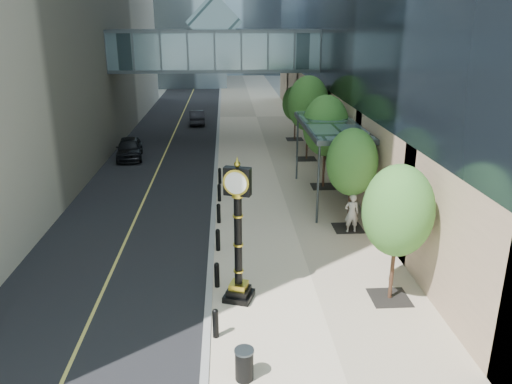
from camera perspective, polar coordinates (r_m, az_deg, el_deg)
The scene contains 13 objects.
ground at distance 16.06m, azimuth 5.53°, elevation -18.02°, with size 320.00×320.00×0.00m, color gray.
road at distance 53.75m, azimuth -8.58°, elevation 8.38°, with size 8.00×180.00×0.02m, color black.
sidewalk at distance 53.63m, azimuth 0.06°, elevation 8.58°, with size 8.00×180.00×0.06m, color #C6B398.
curb at distance 53.54m, azimuth -4.27°, elevation 8.52°, with size 0.25×180.00×0.07m, color gray.
skywalk at distance 40.72m, azimuth -4.72°, elevation 16.14°, with size 17.00×4.20×5.80m.
entrance_canopy at distance 27.81m, azimuth 8.55°, elevation 7.42°, with size 3.00×8.00×4.38m.
bollard_row at distance 23.51m, azimuth -4.32°, elevation -3.98°, with size 0.20×16.20×0.90m.
street_trees at distance 30.10m, azimuth 7.86°, elevation 7.34°, with size 2.93×28.34×6.03m.
street_clock at distance 17.55m, azimuth -2.05°, elevation -5.75°, with size 1.24×1.24×5.19m.
trash_bin at distance 14.78m, azimuth -1.35°, elevation -19.18°, with size 0.52×0.52×0.90m, color black.
pedestrian at distance 24.09m, azimuth 10.89°, elevation -2.39°, with size 0.70×0.46×1.92m, color #B0AAA1.
car_near at distance 38.10m, azimuth -14.27°, elevation 4.89°, with size 1.80×4.48×1.53m, color black.
car_far at distance 50.14m, azimuth -6.76°, elevation 8.51°, with size 1.45×4.15×1.37m, color black.
Camera 1 is at (-2.24, -12.66, 9.62)m, focal length 35.00 mm.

